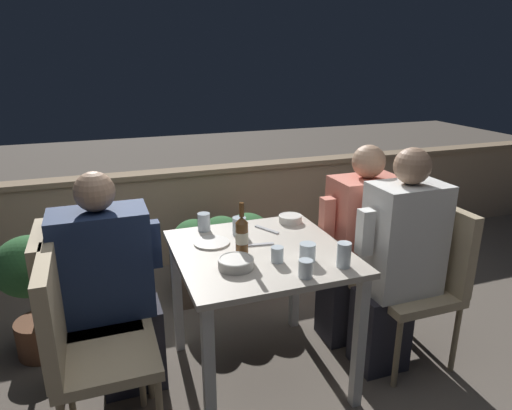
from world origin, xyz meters
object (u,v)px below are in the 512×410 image
object	(u,v)px
chair_left_far	(70,302)
person_navy_jumper	(113,287)
person_white_polo	(397,262)
chair_right_near	(426,270)
chair_left_near	(79,338)
potted_plant	(32,284)
beer_bottle	(242,235)
person_coral_top	(357,245)
chair_right_far	(385,250)

from	to	relation	value
chair_left_far	person_navy_jumper	size ratio (longest dim) A/B	0.77
chair_left_far	person_white_polo	distance (m)	1.70
chair_left_far	chair_right_near	xyz separation A→B (m)	(1.87, -0.31, 0.00)
chair_left_near	person_navy_jumper	distance (m)	0.38
chair_left_far	potted_plant	xyz separation A→B (m)	(-0.22, 0.46, -0.09)
beer_bottle	person_white_polo	bearing A→B (deg)	-8.14
potted_plant	beer_bottle	bearing A→B (deg)	-31.51
chair_left_near	person_coral_top	distance (m)	1.61
chair_right_far	person_coral_top	xyz separation A→B (m)	(-0.21, -0.00, 0.06)
person_white_polo	potted_plant	xyz separation A→B (m)	(-1.89, 0.77, -0.18)
chair_right_near	chair_right_far	distance (m)	0.32
person_coral_top	beer_bottle	xyz separation A→B (m)	(-0.79, -0.20, 0.25)
chair_left_far	chair_right_far	world-z (taller)	same
chair_left_far	person_white_polo	bearing A→B (deg)	-10.45
person_coral_top	person_white_polo	bearing A→B (deg)	-80.89
person_white_polo	person_coral_top	bearing A→B (deg)	99.11
person_white_polo	chair_right_far	bearing A→B (deg)	63.82
chair_left_near	chair_left_far	bearing A→B (deg)	97.82
chair_left_near	chair_right_near	world-z (taller)	same
person_navy_jumper	chair_right_far	world-z (taller)	person_navy_jumper
person_coral_top	beer_bottle	distance (m)	0.85
person_white_polo	person_coral_top	xyz separation A→B (m)	(-0.05, 0.32, -0.02)
chair_left_far	person_coral_top	size ratio (longest dim) A/B	0.76
beer_bottle	potted_plant	xyz separation A→B (m)	(-1.05, 0.65, -0.40)
chair_left_far	chair_right_near	bearing A→B (deg)	-9.34
chair_left_near	beer_bottle	bearing A→B (deg)	10.78
person_navy_jumper	person_white_polo	bearing A→B (deg)	-11.89
chair_right_near	chair_right_far	size ratio (longest dim) A/B	1.00
chair_left_near	potted_plant	bearing A→B (deg)	108.79
person_navy_jumper	beer_bottle	bearing A→B (deg)	-16.80
beer_bottle	potted_plant	bearing A→B (deg)	148.49
person_navy_jumper	chair_right_far	xyz separation A→B (m)	(1.62, 0.01, -0.04)
chair_right_far	person_white_polo	bearing A→B (deg)	-116.18
person_navy_jumper	beer_bottle	world-z (taller)	person_navy_jumper
chair_left_far	chair_right_far	bearing A→B (deg)	0.23
person_navy_jumper	chair_right_near	xyz separation A→B (m)	(1.67, -0.31, -0.04)
person_navy_jumper	person_white_polo	size ratio (longest dim) A/B	0.95
chair_right_far	potted_plant	bearing A→B (deg)	167.61
chair_left_near	person_white_polo	world-z (taller)	person_white_polo
chair_left_near	person_coral_top	xyz separation A→B (m)	(1.57, 0.34, 0.06)
person_navy_jumper	chair_left_far	bearing A→B (deg)	180.00
potted_plant	person_navy_jumper	bearing A→B (deg)	-46.73
chair_right_near	potted_plant	size ratio (longest dim) A/B	1.24
person_white_polo	chair_right_far	xyz separation A→B (m)	(0.16, 0.32, -0.08)
person_navy_jumper	person_coral_top	bearing A→B (deg)	0.30
chair_right_near	person_white_polo	size ratio (longest dim) A/B	0.73
chair_right_far	beer_bottle	distance (m)	1.06
potted_plant	chair_right_near	bearing A→B (deg)	-20.05
chair_left_near	person_navy_jumper	world-z (taller)	person_navy_jumper
person_coral_top	beer_bottle	world-z (taller)	person_coral_top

